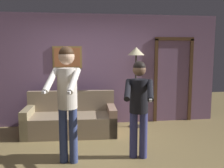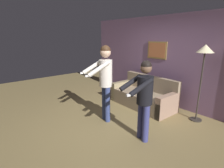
{
  "view_description": "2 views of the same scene",
  "coord_description": "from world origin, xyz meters",
  "views": [
    {
      "loc": [
        -0.19,
        -3.84,
        1.75
      ],
      "look_at": [
        0.34,
        0.03,
        1.23
      ],
      "focal_mm": 40.0,
      "sensor_mm": 36.0,
      "label": 1
    },
    {
      "loc": [
        2.73,
        -2.51,
        2.01
      ],
      "look_at": [
        0.02,
        -0.16,
        1.03
      ],
      "focal_mm": 28.0,
      "sensor_mm": 36.0,
      "label": 2
    }
  ],
  "objects": [
    {
      "name": "back_wall_assembly",
      "position": [
        0.03,
        2.07,
        1.3
      ],
      "size": [
        6.4,
        0.1,
        2.6
      ],
      "color": "slate",
      "rests_on": "ground_plane"
    },
    {
      "name": "torchiere_lamp",
      "position": [
        1.11,
        1.65,
        1.57
      ],
      "size": [
        0.38,
        0.38,
        1.84
      ],
      "color": "#332D28",
      "rests_on": "ground_plane"
    },
    {
      "name": "couch",
      "position": [
        -0.36,
        1.39,
        0.28
      ],
      "size": [
        1.94,
        0.93,
        0.87
      ],
      "color": "gray",
      "rests_on": "ground_plane"
    },
    {
      "name": "person_standing_right",
      "position": [
        0.77,
        -0.02,
        0.95
      ],
      "size": [
        0.53,
        0.68,
        1.59
      ],
      "color": "navy",
      "rests_on": "ground_plane"
    },
    {
      "name": "ground_plane",
      "position": [
        0.0,
        0.0,
        0.0
      ],
      "size": [
        12.0,
        12.0,
        0.0
      ],
      "primitive_type": "plane",
      "color": "olive"
    },
    {
      "name": "person_standing_left",
      "position": [
        -0.36,
        -0.05,
        1.12
      ],
      "size": [
        0.54,
        0.74,
        1.82
      ],
      "color": "navy",
      "rests_on": "ground_plane"
    }
  ]
}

